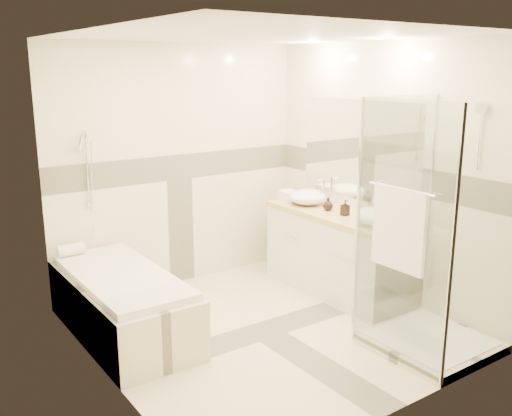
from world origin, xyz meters
TOP-DOWN VIEW (x-y plane):
  - room at (0.06, 0.01)m, footprint 2.82×3.02m
  - bathtub at (-1.02, 0.65)m, footprint 0.75×1.70m
  - vanity at (1.12, 0.30)m, footprint 0.58×1.62m
  - shower_enclosure at (0.83, -0.97)m, footprint 0.96×0.93m
  - vessel_sink_near at (1.10, 0.74)m, footprint 0.40×0.40m
  - vessel_sink_far at (1.10, -0.24)m, footprint 0.41×0.41m
  - faucet_near at (1.32, 0.74)m, footprint 0.10×0.03m
  - faucet_far at (1.32, -0.24)m, footprint 0.11×0.03m
  - amenity_bottle_a at (1.10, 0.17)m, footprint 0.07×0.07m
  - amenity_bottle_b at (1.10, 0.41)m, footprint 0.12×0.12m
  - folded_towels at (1.10, 1.02)m, footprint 0.19×0.29m
  - rolled_towel at (-1.22, 1.36)m, footprint 0.24×0.11m

SIDE VIEW (x-z plane):
  - bathtub at x=-1.02m, z-range 0.03..0.59m
  - vanity at x=1.12m, z-range 0.00..0.85m
  - shower_enclosure at x=0.83m, z-range -0.51..1.53m
  - rolled_towel at x=-1.22m, z-range 0.56..0.67m
  - folded_towels at x=1.10m, z-range 0.85..0.94m
  - amenity_bottle_b at x=1.10m, z-range 0.85..0.98m
  - amenity_bottle_a at x=1.10m, z-range 0.85..1.00m
  - vessel_sink_near at x=1.10m, z-range 0.85..1.01m
  - vessel_sink_far at x=1.10m, z-range 0.85..1.01m
  - faucet_near at x=1.32m, z-range 0.87..1.13m
  - faucet_far at x=1.32m, z-range 0.87..1.13m
  - room at x=0.06m, z-range 0.00..2.52m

